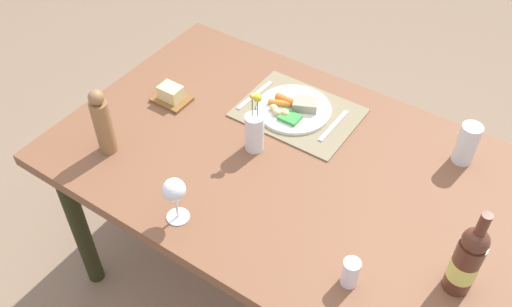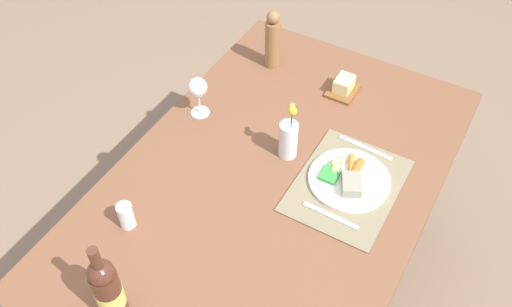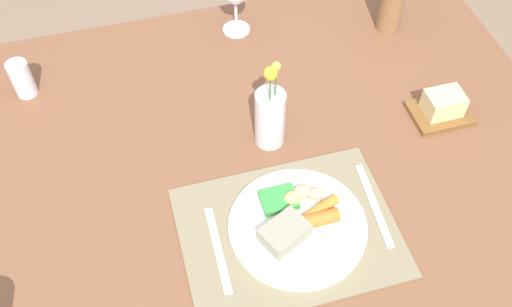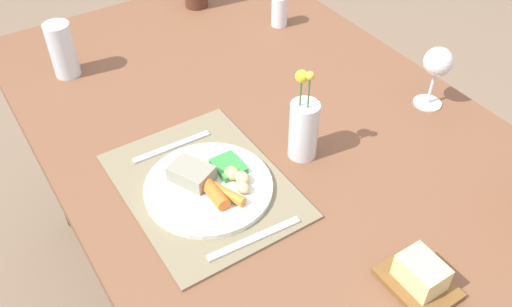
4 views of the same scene
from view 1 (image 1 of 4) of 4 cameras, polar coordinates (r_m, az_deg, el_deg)
The scene contains 13 objects.
ground_plane at distance 2.41m, azimuth 2.50°, elevation -13.24°, with size 8.00×8.00×0.00m, color #846C53.
dining_table at distance 1.88m, azimuth 3.13°, elevation -2.43°, with size 1.51×0.97×0.75m.
placemat at distance 1.99m, azimuth 4.31°, elevation 4.15°, with size 0.41×0.31×0.01m, color #837758.
dinner_plate at distance 1.99m, azimuth 3.83°, elevation 4.59°, with size 0.26×0.26×0.05m.
fork at distance 1.95m, azimuth 7.86°, elevation 2.81°, with size 0.02×0.18×0.01m, color silver.
knife at distance 2.06m, azimuth -0.11°, elevation 5.94°, with size 0.01×0.20×0.01m, color silver.
wine_bottle at distance 1.53m, azimuth 20.56°, elevation -10.10°, with size 0.07×0.07×0.30m.
flower_vase at distance 1.81m, azimuth -0.15°, elevation 2.29°, with size 0.06×0.06×0.22m.
salt_shaker at distance 1.52m, azimuth 9.55°, elevation -11.81°, with size 0.05×0.05×0.09m, color white.
wine_glass at distance 1.59m, azimuth -8.28°, elevation -3.83°, with size 0.07×0.07×0.16m.
pepper_mill at distance 1.84m, azimuth -15.28°, elevation 3.02°, with size 0.06×0.06×0.24m.
water_tumbler at distance 1.90m, azimuth 20.51°, elevation 0.73°, with size 0.07×0.07×0.14m.
butter_dish at distance 2.05m, azimuth -8.59°, elevation 5.86°, with size 0.13×0.10×0.06m.
Camera 1 is at (-0.63, 1.11, 2.05)m, focal length 39.50 mm.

